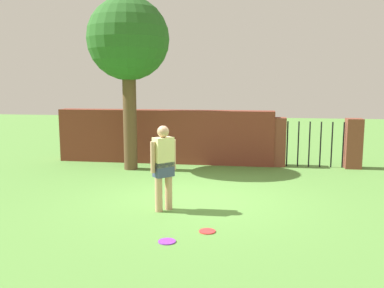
{
  "coord_description": "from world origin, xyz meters",
  "views": [
    {
      "loc": [
        1.18,
        -8.44,
        2.44
      ],
      "look_at": [
        -0.25,
        0.99,
        1.0
      ],
      "focal_mm": 39.27,
      "sensor_mm": 36.0,
      "label": 1
    }
  ],
  "objects_px": {
    "tree": "(128,42)",
    "frisbee_red": "(207,231)",
    "person": "(163,164)",
    "frisbee_purple": "(167,241)"
  },
  "relations": [
    {
      "from": "tree",
      "to": "frisbee_red",
      "type": "relative_size",
      "value": 17.24
    },
    {
      "from": "tree",
      "to": "person",
      "type": "distance_m",
      "value": 4.74
    },
    {
      "from": "frisbee_red",
      "to": "frisbee_purple",
      "type": "relative_size",
      "value": 1.0
    },
    {
      "from": "frisbee_red",
      "to": "tree",
      "type": "bearing_deg",
      "value": 120.25
    },
    {
      "from": "person",
      "to": "frisbee_red",
      "type": "height_order",
      "value": "person"
    },
    {
      "from": "frisbee_purple",
      "to": "frisbee_red",
      "type": "bearing_deg",
      "value": 43.41
    },
    {
      "from": "tree",
      "to": "person",
      "type": "height_order",
      "value": "tree"
    },
    {
      "from": "person",
      "to": "frisbee_purple",
      "type": "height_order",
      "value": "person"
    },
    {
      "from": "frisbee_purple",
      "to": "person",
      "type": "bearing_deg",
      "value": 104.13
    },
    {
      "from": "person",
      "to": "frisbee_purple",
      "type": "relative_size",
      "value": 6.0
    }
  ]
}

